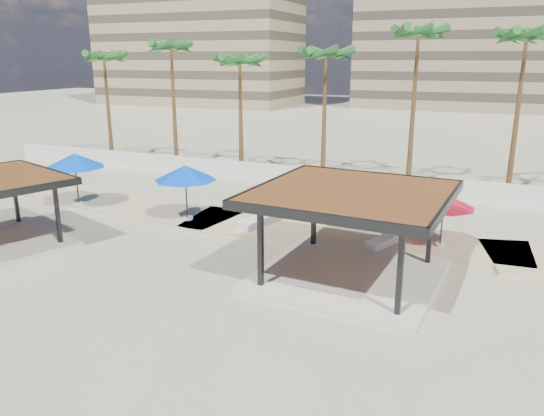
{
  "coord_description": "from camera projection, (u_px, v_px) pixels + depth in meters",
  "views": [
    {
      "loc": [
        8.16,
        -16.13,
        8.1
      ],
      "look_at": [
        -1.13,
        5.49,
        1.4
      ],
      "focal_mm": 35.0,
      "sensor_mm": 36.0,
      "label": 1
    }
  ],
  "objects": [
    {
      "name": "palm_a",
      "position": [
        104.0,
        61.0,
        41.57
      ],
      "size": [
        3.0,
        3.0,
        8.98
      ],
      "color": "brown",
      "rests_on": "ground"
    },
    {
      "name": "palm_c",
      "position": [
        240.0,
        65.0,
        36.91
      ],
      "size": [
        3.0,
        3.0,
        8.7
      ],
      "color": "brown",
      "rests_on": "ground"
    },
    {
      "name": "ground",
      "position": [
        241.0,
        285.0,
        19.57
      ],
      "size": [
        200.0,
        200.0,
        0.0
      ],
      "primitive_type": "plane",
      "color": "tan",
      "rests_on": "ground"
    },
    {
      "name": "palm_b",
      "position": [
        171.0,
        51.0,
        39.45
      ],
      "size": [
        3.0,
        3.0,
        9.71
      ],
      "color": "brown",
      "rests_on": "ground"
    },
    {
      "name": "palm_d",
      "position": [
        326.0,
        59.0,
        35.21
      ],
      "size": [
        3.0,
        3.0,
        9.18
      ],
      "color": "brown",
      "rests_on": "ground"
    },
    {
      "name": "boundary_wall",
      "position": [
        354.0,
        180.0,
        33.54
      ],
      "size": [
        56.0,
        0.3,
        1.2
      ],
      "primitive_type": "cube",
      "color": "silver",
      "rests_on": "ground"
    },
    {
      "name": "building_mid",
      "position": [
        484.0,
        16.0,
        83.05
      ],
      "size": [
        38.0,
        16.0,
        30.4
      ],
      "color": "#847259",
      "rests_on": "ground"
    },
    {
      "name": "umbrella_b",
      "position": [
        316.0,
        171.0,
        26.77
      ],
      "size": [
        4.1,
        4.1,
        2.76
      ],
      "rotation": [
        0.0,
        0.0,
        -0.42
      ],
      "color": "beige",
      "rests_on": "promenade"
    },
    {
      "name": "umbrella_a",
      "position": [
        75.0,
        161.0,
        28.91
      ],
      "size": [
        4.22,
        4.22,
        2.89
      ],
      "rotation": [
        0.0,
        0.0,
        -0.38
      ],
      "color": "beige",
      "rests_on": "promenade"
    },
    {
      "name": "lounger_a",
      "position": [
        258.0,
        221.0,
        25.89
      ],
      "size": [
        1.39,
        2.54,
        0.92
      ],
      "rotation": [
        0.0,
        0.0,
        1.31
      ],
      "color": "silver",
      "rests_on": "promenade"
    },
    {
      "name": "pavilion_central",
      "position": [
        351.0,
        226.0,
        19.66
      ],
      "size": [
        7.25,
        7.25,
        3.47
      ],
      "rotation": [
        0.0,
        0.0,
        -0.06
      ],
      "color": "beige",
      "rests_on": "ground"
    },
    {
      "name": "palm_f",
      "position": [
        526.0,
        43.0,
        30.15
      ],
      "size": [
        3.0,
        3.0,
        10.1
      ],
      "color": "brown",
      "rests_on": "ground"
    },
    {
      "name": "umbrella_f",
      "position": [
        185.0,
        173.0,
        26.25
      ],
      "size": [
        4.15,
        4.15,
        2.8
      ],
      "rotation": [
        0.0,
        0.0,
        0.42
      ],
      "color": "beige",
      "rests_on": "promenade"
    },
    {
      "name": "lounger_b",
      "position": [
        382.0,
        241.0,
        23.13
      ],
      "size": [
        1.27,
        2.03,
        0.73
      ],
      "rotation": [
        0.0,
        0.0,
        1.21
      ],
      "color": "silver",
      "rests_on": "promenade"
    },
    {
      "name": "promenade",
      "position": [
        349.0,
        230.0,
        25.57
      ],
      "size": [
        44.45,
        7.97,
        0.24
      ],
      "color": "#C6B284",
      "rests_on": "ground"
    },
    {
      "name": "building_west",
      "position": [
        198.0,
        14.0,
        91.42
      ],
      "size": [
        34.0,
        16.0,
        32.4
      ],
      "color": "#937F60",
      "rests_on": "ground"
    },
    {
      "name": "umbrella_c",
      "position": [
        444.0,
        201.0,
        22.57
      ],
      "size": [
        3.48,
        3.48,
        2.37
      ],
      "rotation": [
        0.0,
        0.0,
        0.39
      ],
      "color": "beige",
      "rests_on": "promenade"
    },
    {
      "name": "palm_e",
      "position": [
        418.0,
        39.0,
        32.18
      ],
      "size": [
        3.0,
        3.0,
        10.39
      ],
      "color": "brown",
      "rests_on": "ground"
    }
  ]
}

